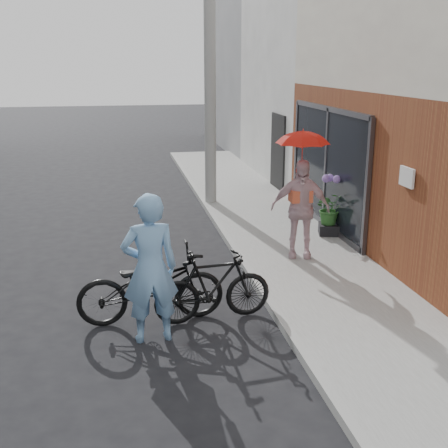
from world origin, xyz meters
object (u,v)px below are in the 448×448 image
object	(u,v)px
officer	(150,269)
planter	(329,229)
bike_right	(213,287)
kimono_woman	(300,209)
bike_left	(151,286)
utility_pole	(210,62)

from	to	relation	value
officer	planter	bearing A→B (deg)	-142.06
officer	bike_right	size ratio (longest dim) A/B	1.18
kimono_woman	officer	bearing A→B (deg)	-122.92
kimono_woman	planter	xyz separation A→B (m)	(1.03, 1.14, -0.78)
bike_left	kimono_woman	world-z (taller)	kimono_woman
utility_pole	planter	size ratio (longest dim) A/B	17.14
kimono_woman	planter	world-z (taller)	kimono_woman
bike_left	planter	size ratio (longest dim) A/B	4.98
planter	bike_right	bearing A→B (deg)	-132.88
kimono_woman	bike_right	bearing A→B (deg)	-117.44
bike_right	bike_left	bearing A→B (deg)	75.72
bike_right	planter	bearing A→B (deg)	-48.55
bike_left	kimono_woman	distance (m)	3.41
utility_pole	bike_right	size ratio (longest dim) A/B	4.19
officer	bike_left	size ratio (longest dim) A/B	0.97
bike_left	bike_right	size ratio (longest dim) A/B	1.22
bike_left	planter	bearing A→B (deg)	-52.91
utility_pole	kimono_woman	bearing A→B (deg)	-78.64
planter	bike_left	bearing A→B (deg)	-141.30
bike_left	kimono_woman	bearing A→B (deg)	-57.12
utility_pole	bike_left	size ratio (longest dim) A/B	3.44
kimono_woman	bike_left	bearing A→B (deg)	-129.58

